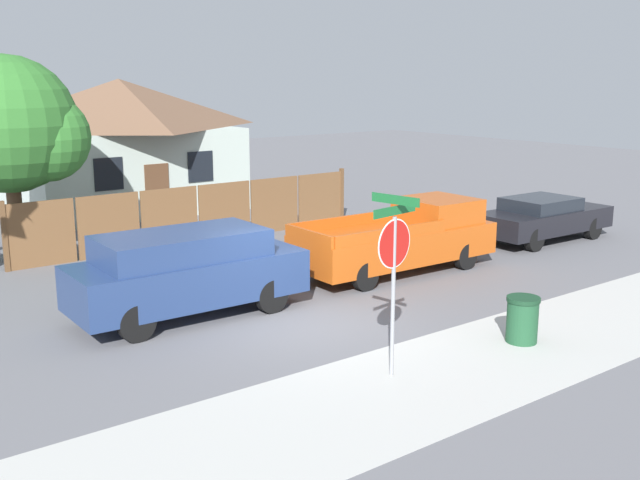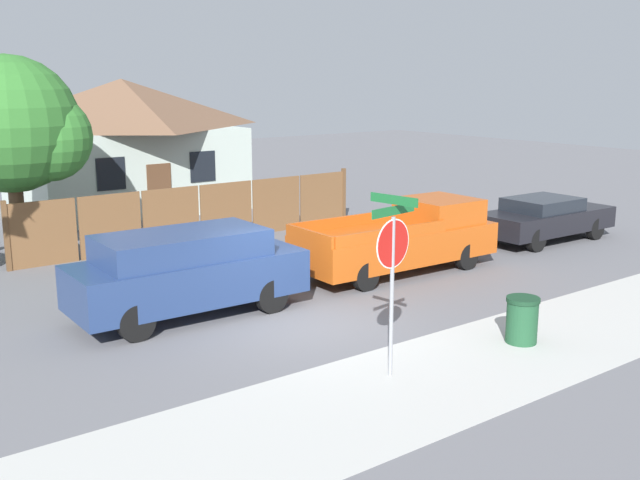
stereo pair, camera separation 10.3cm
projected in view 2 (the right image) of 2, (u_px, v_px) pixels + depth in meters
name	position (u px, v px, depth m)	size (l,w,h in m)	color
ground_plane	(305.00, 324.00, 15.40)	(80.00, 80.00, 0.00)	slate
sidewalk_strip	(430.00, 379.00, 12.60)	(36.00, 3.20, 0.01)	#B2B2AD
wooden_fence	(200.00, 214.00, 22.72)	(11.37, 0.12, 1.87)	brown
house	(124.00, 143.00, 28.15)	(8.31, 6.16, 4.89)	#B2C1B7
oak_tree	(18.00, 128.00, 20.22)	(3.90, 3.72, 5.58)	brown
red_suv	(187.00, 270.00, 15.74)	(4.99, 2.03, 1.83)	navy
orange_pickup	(403.00, 238.00, 19.44)	(5.58, 2.13, 1.80)	#B74C14
parked_sedan	(545.00, 218.00, 23.02)	(4.64, 1.96, 1.36)	black
stop_sign	(393.00, 254.00, 12.32)	(1.07, 0.96, 3.12)	gray
trash_bin	(522.00, 320.00, 14.26)	(0.64, 0.64, 0.90)	#1E4C2D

